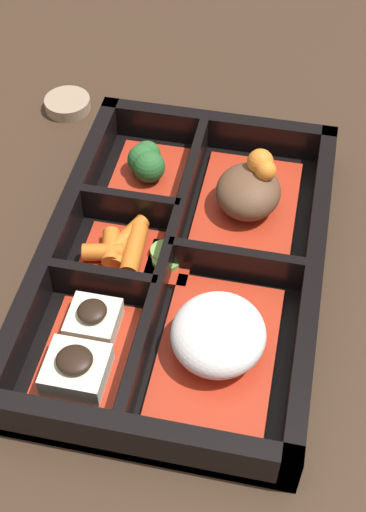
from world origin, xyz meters
TOP-DOWN VIEW (x-y plane):
  - ground_plane at (0.00, 0.00)m, footprint 3.00×3.00m
  - bento_base at (0.00, 0.00)m, footprint 0.33×0.22m
  - bento_rim at (-0.00, -0.00)m, footprint 0.33×0.22m
  - bowl_stew at (-0.08, 0.04)m, footprint 0.13×0.08m
  - bowl_rice at (0.07, 0.04)m, footprint 0.13×0.08m
  - bowl_greens at (-0.10, -0.05)m, footprint 0.09×0.06m
  - bowl_carrots at (-0.00, -0.05)m, footprint 0.07×0.06m
  - bowl_tofu at (0.10, -0.05)m, footprint 0.09×0.06m
  - bowl_pickles at (0.00, -0.01)m, footprint 0.04×0.04m
  - sauce_dish at (-0.19, -0.16)m, footprint 0.05×0.05m

SIDE VIEW (x-z plane):
  - ground_plane at x=0.00m, z-range 0.00..0.00m
  - bento_base at x=0.00m, z-range 0.00..0.01m
  - sauce_dish at x=-0.19m, z-range 0.00..0.01m
  - bowl_pickles at x=0.00m, z-range 0.01..0.02m
  - bowl_carrots at x=0.00m, z-range 0.01..0.03m
  - bento_rim at x=0.00m, z-range 0.00..0.04m
  - bowl_tofu at x=0.10m, z-range 0.01..0.04m
  - bowl_greens at x=-0.10m, z-range 0.01..0.04m
  - bowl_stew at x=-0.08m, z-range 0.00..0.06m
  - bowl_rice at x=0.07m, z-range 0.01..0.05m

